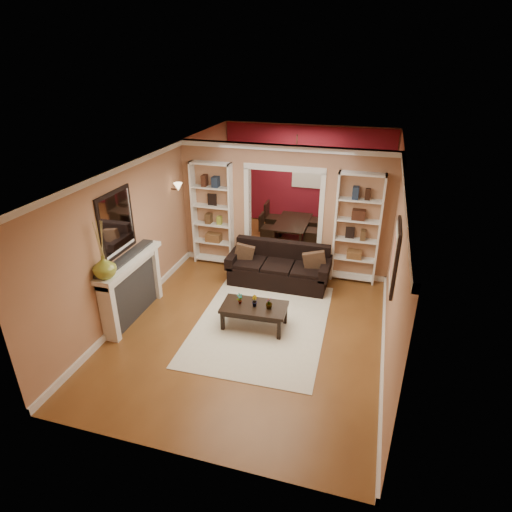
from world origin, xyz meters
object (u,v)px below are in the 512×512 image
(coffee_table, at_px, (254,316))
(fireplace, at_px, (133,289))
(bookshelf_right, at_px, (357,229))
(sofa, at_px, (279,265))
(bookshelf_left, at_px, (213,214))
(dining_table, at_px, (293,231))

(coffee_table, distance_m, fireplace, 2.19)
(bookshelf_right, bearing_deg, sofa, -158.31)
(sofa, xyz_separation_m, bookshelf_left, (-1.64, 0.58, 0.74))
(bookshelf_left, bearing_deg, dining_table, 49.25)
(sofa, bearing_deg, bookshelf_left, 160.54)
(bookshelf_left, bearing_deg, sofa, -19.46)
(sofa, xyz_separation_m, coffee_table, (-0.04, -1.65, -0.19))
(sofa, height_order, bookshelf_left, bookshelf_left)
(coffee_table, height_order, dining_table, dining_table)
(sofa, relative_size, dining_table, 1.43)
(sofa, bearing_deg, dining_table, 94.10)
(sofa, relative_size, coffee_table, 1.86)
(coffee_table, height_order, fireplace, fireplace)
(sofa, distance_m, fireplace, 2.93)
(fireplace, distance_m, dining_table, 4.71)
(fireplace, xyz_separation_m, dining_table, (2.02, 4.24, -0.33))
(fireplace, bearing_deg, coffee_table, 7.95)
(bookshelf_left, xyz_separation_m, fireplace, (-0.54, -2.53, -0.57))
(dining_table, bearing_deg, fireplace, 154.58)
(bookshelf_right, xyz_separation_m, fireplace, (-3.64, -2.53, -0.57))
(sofa, bearing_deg, coffee_table, -91.34)
(sofa, xyz_separation_m, dining_table, (-0.16, 2.29, -0.15))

